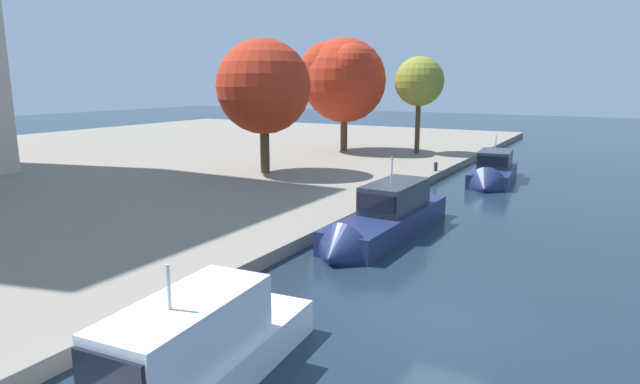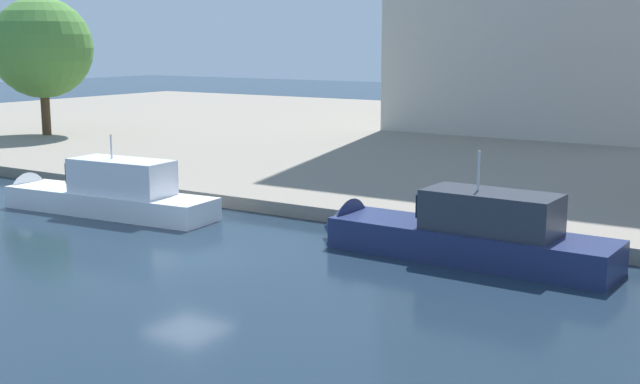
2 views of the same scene
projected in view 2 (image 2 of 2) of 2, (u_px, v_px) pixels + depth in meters
name	position (u px, v px, depth m)	size (l,w,h in m)	color
ground_plane	(187.00, 260.00, 27.50)	(220.00, 220.00, 0.00)	#192838
dock_promenade	(533.00, 144.00, 56.22)	(120.00, 55.00, 0.57)	gray
motor_yacht_1	(100.00, 196.00, 34.92)	(11.06, 3.19, 4.16)	white
motor_yacht_2	(454.00, 237.00, 27.67)	(10.73, 2.71, 4.52)	navy
tree_1	(42.00, 49.00, 58.15)	(7.10, 7.10, 9.73)	#4C3823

